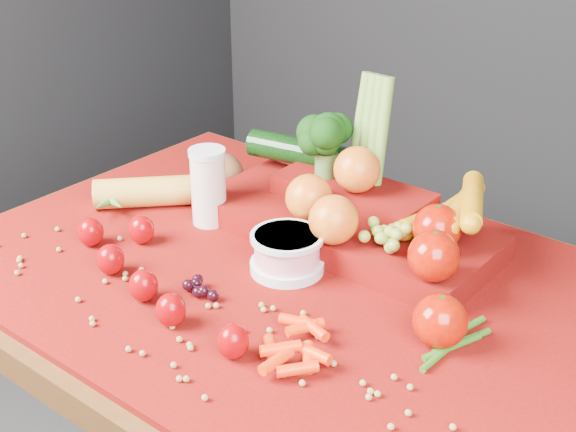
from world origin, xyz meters
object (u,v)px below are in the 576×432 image
Objects in this scene: table at (280,324)px; yogurt_bowl at (287,251)px; milk_glass at (208,184)px; produce_mound at (359,210)px.

table is 9.22× the size of yogurt_bowl.
table is 0.14m from yogurt_bowl.
yogurt_bowl reaches higher than table.
milk_glass is at bearing 168.17° from yogurt_bowl.
milk_glass is 0.27m from produce_mound.
yogurt_bowl is 0.16m from produce_mound.
milk_glass is at bearing -157.26° from produce_mound.
milk_glass is at bearing 166.49° from table.
produce_mound is (0.03, 0.15, 0.03)m from yogurt_bowl.
yogurt_bowl is at bearing 20.31° from table.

